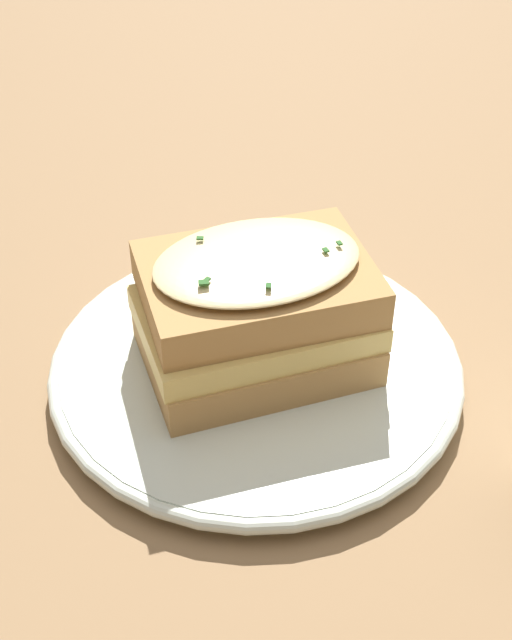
# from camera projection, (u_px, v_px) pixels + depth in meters

# --- Properties ---
(ground_plane) EXTENTS (2.40, 2.40, 0.00)m
(ground_plane) POSITION_uv_depth(u_px,v_px,m) (236.00, 365.00, 0.58)
(ground_plane) COLOR olive
(dinner_plate) EXTENTS (0.26, 0.26, 0.02)m
(dinner_plate) POSITION_uv_depth(u_px,v_px,m) (256.00, 367.00, 0.57)
(dinner_plate) COLOR silver
(dinner_plate) RESTS_ON ground_plane
(sandwich) EXTENTS (0.17, 0.17, 0.08)m
(sandwich) POSITION_uv_depth(u_px,v_px,m) (256.00, 311.00, 0.54)
(sandwich) COLOR #B2844C
(sandwich) RESTS_ON dinner_plate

